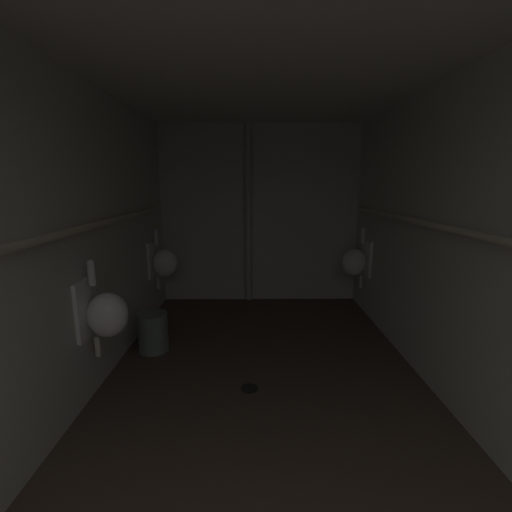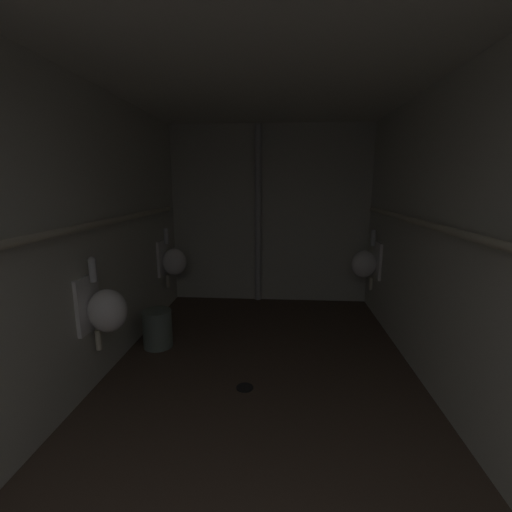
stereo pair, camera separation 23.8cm
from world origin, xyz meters
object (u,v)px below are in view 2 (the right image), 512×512
Objects in this scene: standpipe_back_wall at (258,216)px; floor_drain at (245,387)px; urinal_left_mid at (105,309)px; urinal_left_far at (173,261)px; waste_bin at (157,329)px; urinal_right_mid at (366,263)px.

standpipe_back_wall is 2.43m from floor_drain.
standpipe_back_wall is (1.04, 2.19, 0.52)m from urinal_left_mid.
floor_drain is (1.07, -1.62, -0.67)m from urinal_left_far.
floor_drain is 1.18m from waste_bin.
urinal_right_mid is (2.38, 1.75, 0.00)m from urinal_left_mid.
standpipe_back_wall is at bearing 90.95° from floor_drain.
waste_bin is at bearing -122.19° from standpipe_back_wall.
urinal_left_far is 5.39× the size of floor_drain.
urinal_right_mid is at bearing 36.33° from urinal_left_mid.
standpipe_back_wall reaches higher than floor_drain.
urinal_left_mid is 2.96m from urinal_right_mid.
urinal_left_far is 1.26m from standpipe_back_wall.
urinal_left_mid is at bearing -90.00° from urinal_left_far.
urinal_right_mid is at bearing 1.38° from urinal_left_far.
urinal_left_mid is 5.39× the size of floor_drain.
urinal_left_mid is 1.00× the size of urinal_right_mid.
standpipe_back_wall is at bearing 64.72° from urinal_left_mid.
urinal_right_mid reaches higher than waste_bin.
standpipe_back_wall is at bearing 161.82° from urinal_right_mid.
urinal_right_mid is at bearing 24.13° from waste_bin.
waste_bin is (-0.92, -1.46, -1.00)m from standpipe_back_wall.
waste_bin is (0.12, -0.96, -0.48)m from urinal_left_far.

